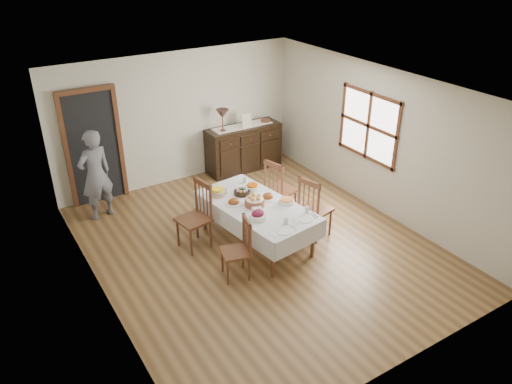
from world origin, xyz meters
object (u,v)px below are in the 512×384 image
table_lamp (222,114)px  sideboard (244,148)px  dining_table (256,209)px  chair_right_near (314,207)px  person (95,172)px  chair_right_far (279,188)px  chair_left_far (196,215)px  chair_left_near (239,248)px

table_lamp → sideboard: bearing=2.4°
dining_table → chair_right_near: 0.96m
dining_table → table_lamp: 2.78m
person → sideboard: bearing=171.9°
dining_table → table_lamp: (0.81, 2.57, 0.69)m
dining_table → chair_right_far: size_ratio=2.00×
chair_left_far → chair_left_near: bearing=-0.3°
chair_right_far → table_lamp: bearing=-15.1°
chair_left_near → chair_right_near: bearing=114.8°
sideboard → chair_right_near: bearing=-98.0°
chair_left_far → chair_right_near: (1.75, -0.77, -0.01)m
dining_table → chair_right_far: (0.80, 0.53, -0.07)m
chair_left_far → chair_right_far: bearing=84.7°
chair_right_near → sideboard: chair_right_near is taller
chair_right_far → table_lamp: (0.01, 2.04, 0.76)m
chair_right_near → person: size_ratio=0.62×
dining_table → table_lamp: size_ratio=4.75×
chair_left_near → sideboard: size_ratio=0.59×
dining_table → chair_left_far: size_ratio=1.95×
chair_right_near → person: person is taller
dining_table → chair_right_near: bearing=-28.6°
dining_table → chair_left_near: 0.95m
chair_right_far → chair_left_near: bearing=113.1°
chair_right_near → table_lamp: size_ratio=2.38×
chair_right_near → chair_left_near: bearing=86.3°
chair_left_near → person: person is taller
person → table_lamp: bearing=172.7°
chair_right_far → dining_table: bearing=108.9°
chair_right_far → sideboard: bearing=-28.5°
chair_right_near → dining_table: bearing=55.2°
dining_table → sideboard: (1.30, 2.59, -0.14)m
dining_table → sideboard: size_ratio=1.37×
sideboard → person: person is taller
chair_left_far → table_lamp: size_ratio=2.44×
dining_table → chair_left_near: chair_left_near is taller
chair_left_far → person: (-1.05, 1.76, 0.31)m
sideboard → chair_right_far: bearing=-103.8°
chair_left_far → table_lamp: 2.81m
chair_left_far → person: size_ratio=0.64×
sideboard → table_lamp: 0.97m
dining_table → chair_right_far: chair_right_far is taller
chair_right_far → table_lamp: size_ratio=2.37×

